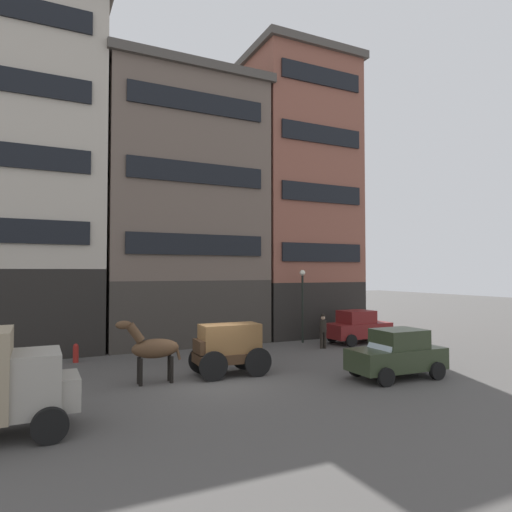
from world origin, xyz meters
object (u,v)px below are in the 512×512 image
at_px(draft_horse, 153,348).
at_px(fire_hydrant_curbside, 76,353).
at_px(sedan_light, 358,327).
at_px(pedestrian_officer, 323,330).
at_px(sedan_dark, 397,354).
at_px(streetlamp_curbside, 303,295).
at_px(cargo_wagon, 229,346).

relative_size(draft_horse, fire_hydrant_curbside, 2.83).
height_order(sedan_light, fire_hydrant_curbside, sedan_light).
xyz_separation_m(sedan_light, pedestrian_officer, (-2.79, -0.64, 0.07)).
bearing_deg(pedestrian_officer, draft_horse, -160.52).
xyz_separation_m(sedan_dark, streetlamp_curbside, (1.24, 8.75, 1.76)).
height_order(draft_horse, sedan_dark, draft_horse).
height_order(sedan_dark, streetlamp_curbside, streetlamp_curbside).
bearing_deg(draft_horse, sedan_light, 18.05).
bearing_deg(pedestrian_officer, streetlamp_curbside, 88.44).
distance_m(sedan_light, streetlamp_curbside, 3.57).
bearing_deg(sedan_light, streetlamp_curbside, 151.57).
distance_m(draft_horse, sedan_dark, 9.11).
relative_size(sedan_dark, fire_hydrant_curbside, 4.52).
relative_size(cargo_wagon, streetlamp_curbside, 0.71).
bearing_deg(sedan_dark, pedestrian_officer, 79.88).
bearing_deg(streetlamp_curbside, sedan_light, -28.43).
bearing_deg(cargo_wagon, streetlamp_curbside, 39.19).
bearing_deg(cargo_wagon, draft_horse, 179.97).
bearing_deg(fire_hydrant_curbside, streetlamp_curbside, 1.69).
bearing_deg(sedan_dark, sedan_light, 61.31).
height_order(cargo_wagon, sedan_light, cargo_wagon).
relative_size(cargo_wagon, sedan_dark, 0.79).
xyz_separation_m(pedestrian_officer, fire_hydrant_curbside, (-11.93, 1.77, -0.55)).
height_order(cargo_wagon, draft_horse, draft_horse).
relative_size(sedan_dark, sedan_light, 1.00).
bearing_deg(pedestrian_officer, fire_hydrant_curbside, 171.57).
relative_size(cargo_wagon, draft_horse, 1.25).
bearing_deg(sedan_dark, fire_hydrant_curbside, 141.99).
height_order(cargo_wagon, streetlamp_curbside, streetlamp_curbside).
distance_m(draft_horse, streetlamp_curbside, 11.32).
bearing_deg(sedan_light, draft_horse, -161.95).
xyz_separation_m(sedan_dark, sedan_light, (3.98, 7.27, 0.00)).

